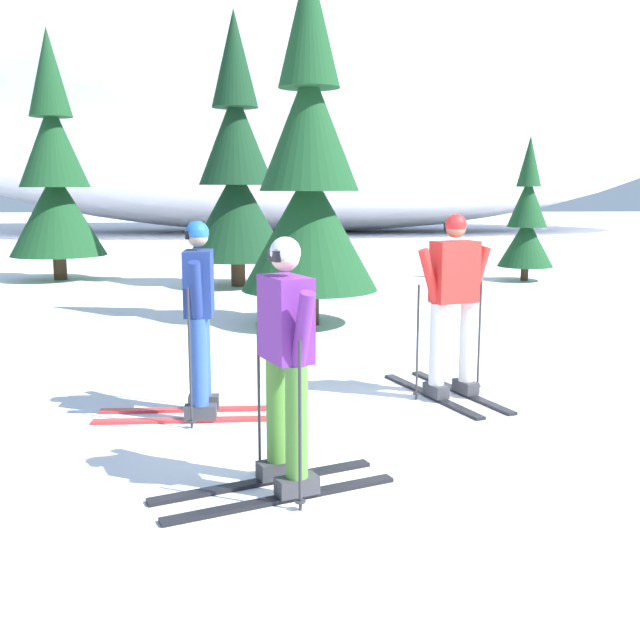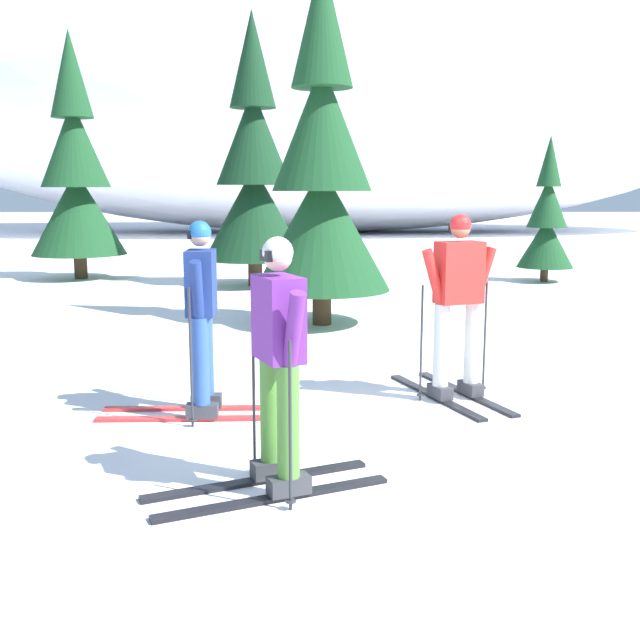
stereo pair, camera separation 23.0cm
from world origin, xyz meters
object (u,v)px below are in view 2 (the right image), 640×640
skier_red_jacket (458,303)px  pine_tree_center_left (76,177)px  skier_purple_jacket (278,360)px  pine_tree_center (254,174)px  pine_tree_far_right (547,221)px  skier_navy_jacket (201,316)px  pine_tree_center_right (322,176)px

skier_red_jacket → pine_tree_center_left: (-6.73, 10.05, 1.34)m
skier_purple_jacket → skier_red_jacket: 2.78m
pine_tree_center → pine_tree_far_right: bearing=5.8°
skier_navy_jacket → pine_tree_center: size_ratio=0.32×
pine_tree_far_right → pine_tree_center_left: bearing=176.3°
skier_navy_jacket → pine_tree_far_right: bearing=58.3°
skier_purple_jacket → pine_tree_center_right: bearing=86.7°
skier_navy_jacket → skier_purple_jacket: bearing=-66.0°
pine_tree_center_right → pine_tree_center: bearing=106.4°
pine_tree_center → pine_tree_far_right: pine_tree_center is taller
skier_purple_jacket → pine_tree_center_left: (-5.10, 12.30, 1.38)m
pine_tree_center → pine_tree_center_right: bearing=-73.6°
pine_tree_center_right → skier_red_jacket: bearing=-72.9°
pine_tree_center_left → pine_tree_center: size_ratio=0.98×
skier_purple_jacket → skier_navy_jacket: bearing=114.0°
pine_tree_center → pine_tree_center_left: bearing=162.2°
skier_red_jacket → pine_tree_center: size_ratio=0.32×
skier_navy_jacket → pine_tree_center_left: pine_tree_center_left is taller
skier_purple_jacket → skier_red_jacket: (1.63, 2.25, 0.05)m
skier_navy_jacket → pine_tree_center_left: 11.51m
skier_purple_jacket → pine_tree_center_left: bearing=112.5°
skier_purple_jacket → pine_tree_far_right: bearing=65.3°
pine_tree_center_left → pine_tree_far_right: pine_tree_center_left is taller
pine_tree_center_left → pine_tree_far_right: size_ratio=1.72×
skier_purple_jacket → skier_navy_jacket: size_ratio=0.98×
skier_red_jacket → skier_navy_jacket: bearing=-167.6°
pine_tree_center → skier_red_jacket: bearing=-73.2°
skier_navy_jacket → pine_tree_center_left: size_ratio=0.32×
pine_tree_center → skier_navy_jacket: bearing=-88.6°
skier_purple_jacket → pine_tree_center_right: 6.50m
pine_tree_far_right → skier_navy_jacket: bearing=-121.7°
pine_tree_center_left → skier_purple_jacket: bearing=-67.5°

